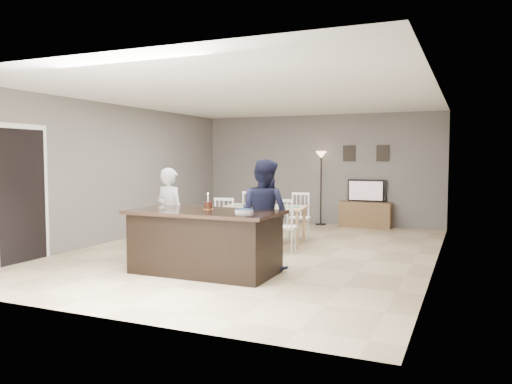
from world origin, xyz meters
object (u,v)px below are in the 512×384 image
at_px(birthday_cake, 208,205).
at_px(dining_table, 265,213).
at_px(television, 366,191).
at_px(plate_stack, 244,211).
at_px(kitchen_island, 205,241).
at_px(tv_console, 365,215).
at_px(woman, 170,214).
at_px(floor_lamp, 321,168).
at_px(man, 264,214).

height_order(birthday_cake, dining_table, birthday_cake).
relative_size(television, plate_stack, 3.50).
bearing_deg(dining_table, kitchen_island, -94.96).
bearing_deg(kitchen_island, birthday_cake, 104.60).
bearing_deg(television, tv_console, 90.00).
height_order(television, plate_stack, television).
distance_m(tv_console, dining_table, 3.32).
distance_m(birthday_cake, dining_table, 2.40).
bearing_deg(tv_console, woman, -113.18).
distance_m(tv_console, floor_lamp, 1.55).
bearing_deg(plate_stack, television, 83.91).
height_order(man, birthday_cake, man).
bearing_deg(birthday_cake, plate_stack, -12.26).
xyz_separation_m(television, man, (-0.52, -5.09, -0.05)).
bearing_deg(plate_stack, floor_lamp, 95.08).
bearing_deg(television, kitchen_island, 77.99).
height_order(kitchen_island, tv_console, kitchen_island).
bearing_deg(woman, television, -99.80).
bearing_deg(tv_console, television, 90.00).
xyz_separation_m(man, plate_stack, (-0.08, -0.52, 0.11)).
bearing_deg(woman, kitchen_island, 163.03).
bearing_deg(woman, birthday_cake, 170.23).
relative_size(tv_console, birthday_cake, 5.00).
xyz_separation_m(birthday_cake, plate_stack, (0.64, -0.14, -0.04)).
distance_m(television, plate_stack, 5.64).
relative_size(kitchen_island, plate_stack, 8.24).
bearing_deg(kitchen_island, tv_console, 77.84).
height_order(kitchen_island, man, man).
height_order(tv_console, woman, woman).
relative_size(tv_console, television, 1.31).
distance_m(kitchen_island, floor_lamp, 5.67).
distance_m(birthday_cake, plate_stack, 0.66).
bearing_deg(plate_stack, birthday_cake, 167.74).
distance_m(tv_console, woman, 5.48).
distance_m(kitchen_island, birthday_cake, 0.53).
height_order(tv_console, man, man).
xyz_separation_m(television, birthday_cake, (-1.24, -5.47, 0.09)).
distance_m(woman, dining_table, 2.16).
distance_m(kitchen_island, dining_table, 2.55).
bearing_deg(floor_lamp, birthday_cake, -91.59).
relative_size(birthday_cake, plate_stack, 0.92).
xyz_separation_m(tv_console, woman, (-2.15, -5.02, 0.44)).
xyz_separation_m(television, woman, (-2.15, -5.09, -0.12)).
distance_m(television, woman, 5.53).
relative_size(tv_console, man, 0.74).
bearing_deg(dining_table, floor_lamp, 78.03).
relative_size(kitchen_island, tv_console, 1.79).
bearing_deg(dining_table, woman, -120.29).
xyz_separation_m(kitchen_island, dining_table, (-0.12, 2.54, 0.14)).
relative_size(dining_table, floor_lamp, 1.06).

